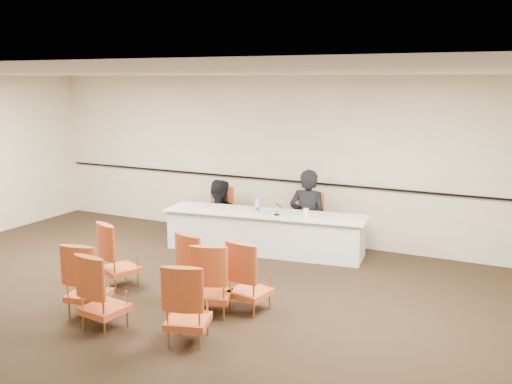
% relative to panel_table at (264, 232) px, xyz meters
% --- Properties ---
extents(floor, '(10.00, 10.00, 0.00)m').
position_rel_panel_table_xyz_m(floor, '(-0.18, -3.03, -0.35)').
color(floor, black).
rests_on(floor, ground).
extents(ceiling, '(10.00, 10.00, 0.00)m').
position_rel_panel_table_xyz_m(ceiling, '(-0.18, -3.03, 2.65)').
color(ceiling, white).
rests_on(ceiling, ground).
extents(wall_back, '(10.00, 0.04, 3.00)m').
position_rel_panel_table_xyz_m(wall_back, '(-0.18, 0.97, 1.15)').
color(wall_back, '#F6E2C1').
rests_on(wall_back, ground).
extents(wall_rail, '(9.80, 0.04, 0.03)m').
position_rel_panel_table_xyz_m(wall_rail, '(-0.18, 0.93, 0.75)').
color(wall_rail, black).
rests_on(wall_rail, wall_back).
extents(panel_table, '(3.55, 1.27, 0.70)m').
position_rel_panel_table_xyz_m(panel_table, '(0.00, 0.00, 0.00)').
color(panel_table, white).
rests_on(panel_table, ground).
extents(panelist_main, '(0.72, 0.52, 1.86)m').
position_rel_panel_table_xyz_m(panelist_main, '(0.56, 0.61, 0.12)').
color(panelist_main, black).
rests_on(panelist_main, ground).
extents(panelist_main_chair, '(0.56, 0.56, 0.95)m').
position_rel_panel_table_xyz_m(panelist_main_chair, '(0.56, 0.61, 0.13)').
color(panelist_main_chair, '#C35623').
rests_on(panelist_main_chair, ground).
extents(panelist_second, '(0.99, 0.88, 1.69)m').
position_rel_panel_table_xyz_m(panelist_second, '(-1.14, 0.38, -0.07)').
color(panelist_second, black).
rests_on(panelist_second, ground).
extents(panelist_second_chair, '(0.56, 0.56, 0.95)m').
position_rel_panel_table_xyz_m(panelist_second_chair, '(-1.14, 0.38, 0.13)').
color(panelist_second_chair, '#C35623').
rests_on(panelist_second_chair, ground).
extents(papers, '(0.37, 0.34, 0.00)m').
position_rel_panel_table_xyz_m(papers, '(0.41, -0.05, 0.35)').
color(papers, silver).
rests_on(papers, panel_table).
extents(microphone, '(0.12, 0.19, 0.25)m').
position_rel_panel_table_xyz_m(microphone, '(0.27, -0.09, 0.47)').
color(microphone, black).
rests_on(microphone, panel_table).
extents(water_bottle, '(0.10, 0.10, 0.26)m').
position_rel_panel_table_xyz_m(water_bottle, '(-0.11, -0.06, 0.48)').
color(water_bottle, '#167D71').
rests_on(water_bottle, panel_table).
extents(drinking_glass, '(0.08, 0.08, 0.10)m').
position_rel_panel_table_xyz_m(drinking_glass, '(-0.00, -0.11, 0.40)').
color(drinking_glass, silver).
rests_on(drinking_glass, panel_table).
extents(coffee_cup, '(0.11, 0.11, 0.14)m').
position_rel_panel_table_xyz_m(coffee_cup, '(0.74, 0.03, 0.42)').
color(coffee_cup, white).
rests_on(coffee_cup, panel_table).
extents(aud_chair_front_left, '(0.65, 0.65, 0.95)m').
position_rel_panel_table_xyz_m(aud_chair_front_left, '(-1.14, -2.41, 0.13)').
color(aud_chair_front_left, '#C35623').
rests_on(aud_chair_front_left, ground).
extents(aud_chair_front_mid, '(0.60, 0.60, 0.95)m').
position_rel_panel_table_xyz_m(aud_chair_front_mid, '(0.16, -2.35, 0.13)').
color(aud_chair_front_mid, '#C35623').
rests_on(aud_chair_front_mid, ground).
extents(aud_chair_front_right, '(0.57, 0.57, 0.95)m').
position_rel_panel_table_xyz_m(aud_chair_front_right, '(0.94, -2.37, 0.13)').
color(aud_chair_front_right, '#C35623').
rests_on(aud_chair_front_right, ground).
extents(aud_chair_back_left, '(0.59, 0.59, 0.95)m').
position_rel_panel_table_xyz_m(aud_chair_back_left, '(-0.85, -3.37, 0.13)').
color(aud_chair_back_left, '#C35623').
rests_on(aud_chair_back_left, ground).
extents(aud_chair_back_mid, '(0.55, 0.55, 0.95)m').
position_rel_panel_table_xyz_m(aud_chair_back_mid, '(-0.37, -3.62, 0.13)').
color(aud_chair_back_mid, '#C35623').
rests_on(aud_chair_back_mid, ground).
extents(aud_chair_back_right, '(0.63, 0.63, 0.95)m').
position_rel_panel_table_xyz_m(aud_chair_back_right, '(0.71, -3.47, 0.13)').
color(aud_chair_back_right, '#C35623').
rests_on(aud_chair_back_right, ground).
extents(aud_chair_extra, '(0.63, 0.63, 0.95)m').
position_rel_panel_table_xyz_m(aud_chair_extra, '(0.56, -2.68, 0.13)').
color(aud_chair_extra, '#C35623').
rests_on(aud_chair_extra, ground).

